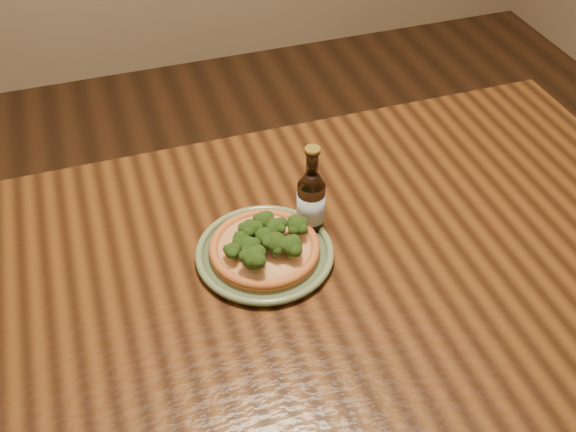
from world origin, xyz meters
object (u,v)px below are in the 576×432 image
object	(u,v)px
table	(296,304)
plate	(265,253)
pizza	(265,246)
beer_bottle	(311,201)

from	to	relation	value
table	plate	xyz separation A→B (m)	(-0.05, 0.05, 0.10)
pizza	table	bearing A→B (deg)	-48.37
table	pizza	xyz separation A→B (m)	(-0.05, 0.05, 0.12)
table	pizza	size ratio (longest dim) A/B	7.72
pizza	beer_bottle	bearing A→B (deg)	23.94
table	beer_bottle	world-z (taller)	beer_bottle
table	beer_bottle	bearing A→B (deg)	57.92
pizza	plate	bearing A→B (deg)	93.61
table	beer_bottle	size ratio (longest dim) A/B	8.10
plate	pizza	xyz separation A→B (m)	(0.00, -0.00, 0.02)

